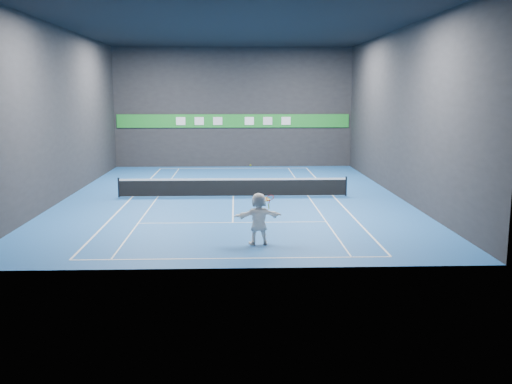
{
  "coord_description": "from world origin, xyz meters",
  "views": [
    {
      "loc": [
        0.14,
        -30.69,
        5.56
      ],
      "look_at": [
        0.99,
        -7.27,
        1.5
      ],
      "focal_mm": 40.0,
      "sensor_mm": 36.0,
      "label": 1
    }
  ],
  "objects_px": {
    "tennis_net": "(233,187)",
    "player": "(259,218)",
    "tennis_ball": "(250,165)",
    "tennis_racket": "(269,199)"
  },
  "relations": [
    {
      "from": "player",
      "to": "tennis_net",
      "type": "height_order",
      "value": "player"
    },
    {
      "from": "tennis_ball",
      "to": "tennis_net",
      "type": "relative_size",
      "value": 0.01
    },
    {
      "from": "tennis_ball",
      "to": "tennis_net",
      "type": "bearing_deg",
      "value": 93.9
    },
    {
      "from": "player",
      "to": "tennis_ball",
      "type": "distance_m",
      "value": 2.01
    },
    {
      "from": "player",
      "to": "tennis_racket",
      "type": "relative_size",
      "value": 3.37
    },
    {
      "from": "tennis_net",
      "to": "tennis_racket",
      "type": "xyz_separation_m",
      "value": [
        1.38,
        -9.99,
        1.16
      ]
    },
    {
      "from": "player",
      "to": "tennis_net",
      "type": "distance_m",
      "value": 10.09
    },
    {
      "from": "player",
      "to": "tennis_ball",
      "type": "height_order",
      "value": "tennis_ball"
    },
    {
      "from": "tennis_net",
      "to": "player",
      "type": "bearing_deg",
      "value": -84.39
    },
    {
      "from": "player",
      "to": "tennis_net",
      "type": "xyz_separation_m",
      "value": [
        -0.99,
        10.03,
        -0.44
      ]
    }
  ]
}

